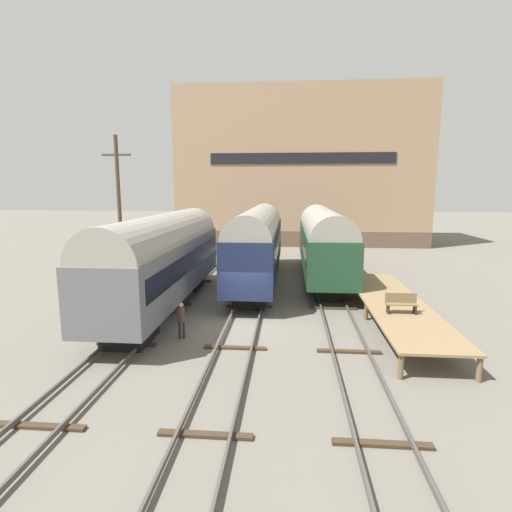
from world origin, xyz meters
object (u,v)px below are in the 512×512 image
train_car_green (323,239)px  person_worker (181,317)px  bench (401,303)px  train_car_grey (163,256)px  train_car_navy (258,241)px  utility_pole (120,214)px

train_car_green → person_worker: 14.93m
bench → train_car_green: bearing=102.8°
train_car_grey → bench: size_ratio=10.73×
train_car_green → train_car_navy: bearing=-156.4°
train_car_grey → utility_pole: (-3.69, 3.14, 2.11)m
person_worker → train_car_grey: bearing=116.3°
utility_pole → bench: bearing=-21.3°
person_worker → utility_pole: size_ratio=0.17×
bench → utility_pole: size_ratio=0.14×
train_car_grey → bench: bearing=-13.9°
train_car_grey → person_worker: bearing=-63.7°
train_car_grey → utility_pole: size_ratio=1.53×
train_car_grey → train_car_green: 12.70m
bench → person_worker: 9.96m
utility_pole → train_car_green: bearing=22.6°
train_car_navy → utility_pole: bearing=-157.9°
person_worker → bench: bearing=7.9°
train_car_navy → bench: size_ratio=11.71×
train_car_green → utility_pole: (-13.06, -5.44, 2.14)m
bench → person_worker: size_ratio=0.84×
utility_pole → train_car_grey: bearing=-40.4°
train_car_navy → person_worker: bearing=-103.1°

